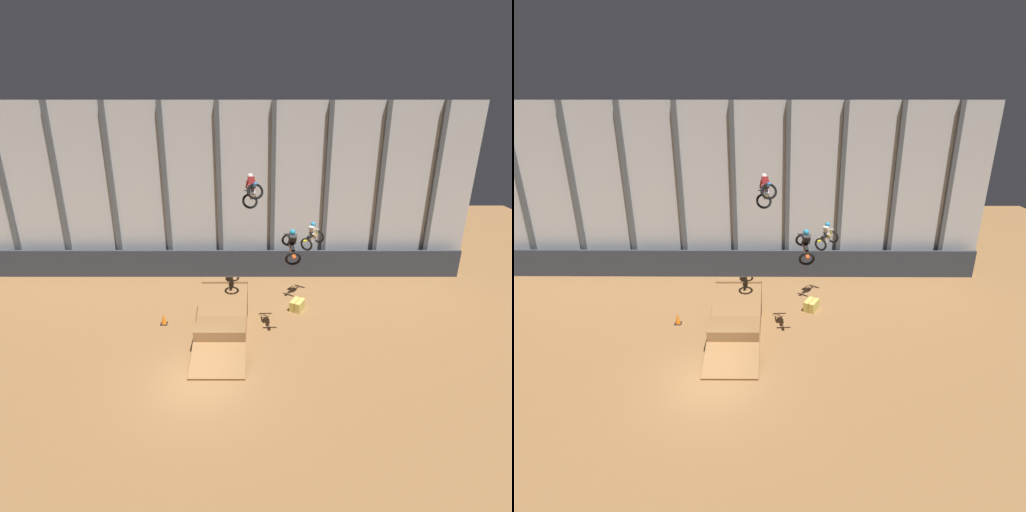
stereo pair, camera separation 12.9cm
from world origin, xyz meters
The scene contains 9 objects.
ground_plane centered at (0.00, 0.00, 0.00)m, with size 60.00×60.00×0.00m, color olive.
arena_back_wall centered at (0.00, 11.44, 5.49)m, with size 32.00×0.40×10.99m.
lower_barrier centered at (0.00, 10.69, 0.92)m, with size 31.36×0.20×1.84m.
dirt_ramp centered at (0.65, 3.96, 0.73)m, with size 2.42×5.92×2.21m.
rider_bike_left_air centered at (2.13, 3.89, 7.18)m, with size 1.05×1.78×1.68m.
rider_bike_center_air centered at (3.93, 3.45, 4.80)m, with size 0.83×1.88×1.65m.
rider_bike_right_air centered at (5.45, 7.40, 3.89)m, with size 1.49×1.69×1.48m.
traffic_cone_near_ramp centered at (-2.51, 4.58, 0.28)m, with size 0.36×0.36×0.58m.
hay_bale_trackside centered at (4.62, 6.15, 0.28)m, with size 0.95×1.08×0.57m.
Camera 1 is at (2.31, -13.62, 10.92)m, focal length 28.00 mm.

